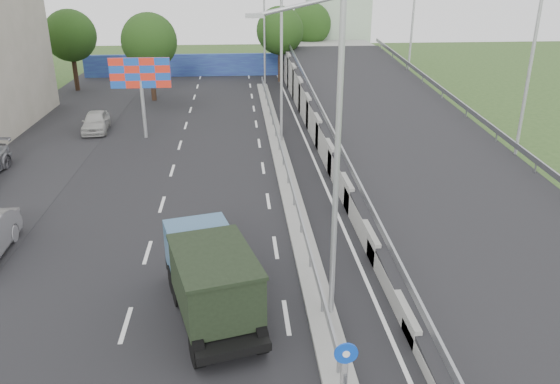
{
  "coord_description": "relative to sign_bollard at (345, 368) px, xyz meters",
  "views": [
    {
      "loc": [
        -2.66,
        -9.3,
        10.81
      ],
      "look_at": [
        -0.94,
        11.83,
        2.2
      ],
      "focal_mm": 35.0,
      "sensor_mm": 36.0,
      "label": 1
    }
  ],
  "objects": [
    {
      "name": "road_surface",
      "position": [
        -3.0,
        17.83,
        -1.03
      ],
      "size": [
        26.0,
        90.0,
        0.04
      ],
      "primitive_type": "cube",
      "color": "black",
      "rests_on": "ground"
    },
    {
      "name": "median",
      "position": [
        0.0,
        21.83,
        -0.93
      ],
      "size": [
        1.0,
        44.0,
        0.2
      ],
      "primitive_type": "cube",
      "color": "gray",
      "rests_on": "ground"
    },
    {
      "name": "overpass_ramp",
      "position": [
        7.5,
        21.83,
        0.72
      ],
      "size": [
        10.0,
        50.0,
        3.5
      ],
      "color": "gray",
      "rests_on": "ground"
    },
    {
      "name": "median_guardrail",
      "position": [
        0.0,
        21.83,
        -0.28
      ],
      "size": [
        0.09,
        44.0,
        0.71
      ],
      "color": "gray",
      "rests_on": "median"
    },
    {
      "name": "sign_bollard",
      "position": [
        0.0,
        0.0,
        0.0
      ],
      "size": [
        0.64,
        0.23,
        1.67
      ],
      "color": "black",
      "rests_on": "median"
    },
    {
      "name": "lamp_post_near",
      "position": [
        0.11,
        3.83,
        4.77
      ],
      "size": [
        2.74,
        0.18,
        10.08
      ],
      "color": "#B2B5B7",
      "rests_on": "median"
    },
    {
      "name": "lamp_post_mid",
      "position": [
        0.11,
        23.83,
        4.77
      ],
      "size": [
        2.74,
        0.18,
        10.08
      ],
      "color": "#B2B5B7",
      "rests_on": "median"
    },
    {
      "name": "lamp_post_far",
      "position": [
        0.11,
        43.83,
        4.77
      ],
      "size": [
        2.74,
        0.18,
        10.08
      ],
      "color": "#B2B5B7",
      "rests_on": "median"
    },
    {
      "name": "blue_wall",
      "position": [
        -4.0,
        49.83,
        0.17
      ],
      "size": [
        30.0,
        0.5,
        2.4
      ],
      "primitive_type": "cube",
      "color": "navy",
      "rests_on": "ground"
    },
    {
      "name": "church",
      "position": [
        10.0,
        57.83,
        4.28
      ],
      "size": [
        7.0,
        7.0,
        13.8
      ],
      "color": "#B2CCAD",
      "rests_on": "ground"
    },
    {
      "name": "billboard",
      "position": [
        -9.0,
        25.83,
        3.15
      ],
      "size": [
        4.0,
        0.24,
        5.5
      ],
      "color": "#B2B5B7",
      "rests_on": "ground"
    },
    {
      "name": "tree_left_mid",
      "position": [
        -10.0,
        37.83,
        4.14
      ],
      "size": [
        4.8,
        4.8,
        7.6
      ],
      "color": "black",
      "rests_on": "ground"
    },
    {
      "name": "tree_median_far",
      "position": [
        2.0,
        45.83,
        4.14
      ],
      "size": [
        4.8,
        4.8,
        7.6
      ],
      "color": "black",
      "rests_on": "ground"
    },
    {
      "name": "tree_left_far",
      "position": [
        -18.0,
        42.83,
        4.14
      ],
      "size": [
        4.8,
        4.8,
        7.6
      ],
      "color": "black",
      "rests_on": "ground"
    },
    {
      "name": "tree_ramp_far",
      "position": [
        6.0,
        52.83,
        4.14
      ],
      "size": [
        4.8,
        4.8,
        7.6
      ],
      "color": "black",
      "rests_on": "ground"
    },
    {
      "name": "dump_truck",
      "position": [
        -3.69,
        4.26,
        0.46
      ],
      "size": [
        3.66,
        6.46,
        2.69
      ],
      "rotation": [
        0.0,
        0.0,
        0.25
      ],
      "color": "black",
      "rests_on": "ground"
    },
    {
      "name": "parked_car_e",
      "position": [
        -12.82,
        27.83,
        -0.31
      ],
      "size": [
        2.13,
        4.42,
        1.46
      ],
      "primitive_type": "imported",
      "rotation": [
        0.0,
        0.0,
        0.1
      ],
      "color": "#A9AAA6",
      "rests_on": "ground"
    }
  ]
}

